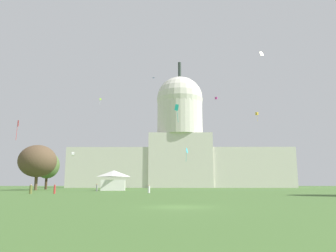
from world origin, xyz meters
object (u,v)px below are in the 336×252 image
at_px(kite_cyan_low, 187,152).
at_px(kite_white_low, 73,154).
at_px(person_grey_aisle_center, 97,188).
at_px(person_red_edge_east, 55,189).
at_px(kite_lime_high, 100,100).
at_px(tree_west_far, 37,161).
at_px(kite_turquoise_low, 177,109).
at_px(kite_magenta_high, 216,98).
at_px(capitol_building, 180,148).
at_px(person_white_lawn_far_left, 149,189).
at_px(tree_west_mid, 47,165).
at_px(person_olive_back_right, 31,190).
at_px(kite_yellow_mid, 261,54).
at_px(event_tent, 114,181).
at_px(kite_blue_high, 154,78).
at_px(kite_red_low, 18,125).
at_px(kite_gold_mid, 257,114).

height_order(kite_cyan_low, kite_white_low, kite_white_low).
height_order(person_grey_aisle_center, person_red_edge_east, person_grey_aisle_center).
bearing_deg(kite_lime_high, person_grey_aisle_center, -47.17).
xyz_separation_m(tree_west_far, kite_turquoise_low, (40.15, -34.16, 7.45)).
bearing_deg(kite_cyan_low, kite_magenta_high, -116.01).
distance_m(capitol_building, kite_turquoise_low, 117.90).
bearing_deg(person_white_lawn_far_left, kite_turquoise_low, -171.13).
height_order(person_red_edge_east, kite_turquoise_low, kite_turquoise_low).
relative_size(tree_west_mid, person_olive_back_right, 7.64).
bearing_deg(kite_lime_high, kite_magenta_high, 36.83).
distance_m(person_grey_aisle_center, kite_turquoise_low, 31.21).
relative_size(tree_west_mid, person_red_edge_east, 7.44).
bearing_deg(kite_yellow_mid, kite_lime_high, -31.97).
bearing_deg(kite_cyan_low, person_grey_aisle_center, -2.59).
relative_size(person_red_edge_east, kite_white_low, 1.25).
relative_size(capitol_building, kite_lime_high, 37.68).
height_order(event_tent, kite_white_low, kite_white_low).
distance_m(tree_west_mid, person_grey_aisle_center, 40.96).
height_order(tree_west_far, kite_turquoise_low, kite_turquoise_low).
bearing_deg(person_white_lawn_far_left, person_olive_back_right, 64.49).
bearing_deg(person_olive_back_right, kite_blue_high, 78.67).
bearing_deg(tree_west_mid, person_grey_aisle_center, -52.36).
bearing_deg(tree_west_far, person_grey_aisle_center, -34.88).
distance_m(event_tent, kite_red_low, 30.95).
height_order(tree_west_mid, kite_cyan_low, tree_west_mid).
height_order(tree_west_mid, kite_white_low, kite_white_low).
relative_size(person_white_lawn_far_left, kite_magenta_high, 1.12).
height_order(person_white_lawn_far_left, kite_white_low, kite_white_low).
bearing_deg(kite_red_low, kite_turquoise_low, 84.90).
height_order(tree_west_far, kite_blue_high, kite_blue_high).
bearing_deg(kite_cyan_low, event_tent, -32.24).
bearing_deg(capitol_building, person_olive_back_right, -103.81).
height_order(person_grey_aisle_center, kite_magenta_high, kite_magenta_high).
bearing_deg(kite_gold_mid, kite_cyan_low, 121.15).
bearing_deg(person_olive_back_right, person_grey_aisle_center, 73.21).
height_order(tree_west_mid, kite_gold_mid, kite_gold_mid).
bearing_deg(event_tent, tree_west_far, 164.88).
bearing_deg(person_white_lawn_far_left, event_tent, -20.48).
height_order(tree_west_mid, kite_red_low, kite_red_low).
xyz_separation_m(event_tent, kite_lime_high, (-17.05, 55.76, 37.97)).
relative_size(event_tent, kite_turquoise_low, 2.10).
bearing_deg(kite_gold_mid, kite_turquoise_low, 127.04).
height_order(kite_magenta_high, kite_red_low, kite_magenta_high).
height_order(kite_magenta_high, kite_turquoise_low, kite_magenta_high).
bearing_deg(person_grey_aisle_center, person_olive_back_right, 82.69).
bearing_deg(event_tent, capitol_building, 70.15).
bearing_deg(kite_yellow_mid, kite_cyan_low, -13.24).
distance_m(tree_west_far, kite_yellow_mid, 68.47).
bearing_deg(kite_lime_high, kite_gold_mid, 26.05).
distance_m(kite_gold_mid, kite_yellow_mid, 72.42).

